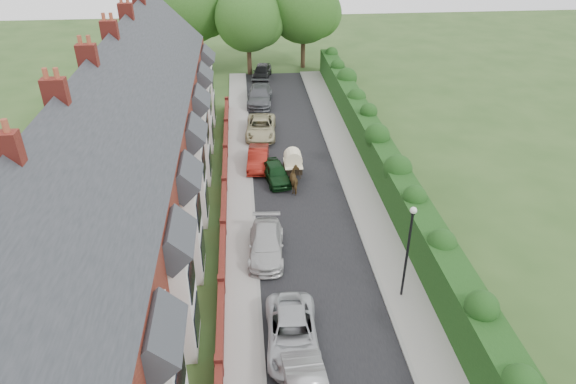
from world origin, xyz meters
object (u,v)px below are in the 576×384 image
object	(u,v)px
car_silver_b	(292,333)
car_green	(276,172)
car_black	(262,71)
horse_cart	(293,161)
car_red	(258,158)
car_grey	(260,95)
car_beige	(261,127)
horse	(296,180)
lamppost	(409,242)
car_white	(266,244)

from	to	relation	value
car_silver_b	car_green	distance (m)	14.76
car_black	horse_cart	xyz separation A→B (m)	(1.08, -21.90, 0.44)
car_red	car_green	bearing A→B (deg)	-57.64
car_silver_b	car_red	size ratio (longest dim) A/B	1.22
car_grey	car_beige	bearing A→B (deg)	-86.71
car_green	car_black	world-z (taller)	car_black
horse	car_black	bearing A→B (deg)	-93.00
car_red	car_beige	xyz separation A→B (m)	(0.45, 5.42, 0.05)
car_silver_b	horse	world-z (taller)	horse
horse_cart	car_green	bearing A→B (deg)	-156.20
car_green	car_silver_b	bearing A→B (deg)	-102.05
horse	horse_cart	distance (m)	1.96
car_beige	car_silver_b	bearing A→B (deg)	-84.71
car_red	car_beige	size ratio (longest dim) A/B	0.79
car_beige	car_grey	distance (m)	7.27
lamppost	car_grey	distance (m)	27.77
car_green	horse_cart	xyz separation A→B (m)	(1.23, 0.54, 0.52)
car_silver_b	car_white	size ratio (longest dim) A/B	1.05
lamppost	car_beige	distance (m)	20.84
car_white	horse	world-z (taller)	horse
lamppost	horse_cart	world-z (taller)	lamppost
lamppost	car_black	xyz separation A→B (m)	(-5.14, 34.60, -2.58)
car_black	horse_cart	world-z (taller)	horse_cart
lamppost	car_white	world-z (taller)	lamppost
car_black	car_silver_b	bearing A→B (deg)	-79.49
lamppost	car_red	xyz separation A→B (m)	(-6.40, 14.38, -2.64)
car_beige	horse_cart	bearing A→B (deg)	-70.62
car_silver_b	horse_cart	distance (m)	15.39
car_beige	horse	size ratio (longest dim) A/B	2.84
car_silver_b	horse	bearing A→B (deg)	85.43
car_black	car_white	bearing A→B (deg)	-81.09
car_grey	horse_cart	distance (m)	14.47
car_silver_b	horse_cart	xyz separation A→B (m)	(1.57, 15.30, 0.48)
car_red	car_black	size ratio (longest dim) A/B	0.95
lamppost	car_black	bearing A→B (deg)	98.46
car_red	horse	xyz separation A→B (m)	(2.34, -3.59, 0.10)
car_black	horse	world-z (taller)	horse
car_white	car_beige	xyz separation A→B (m)	(0.45, 15.82, 0.03)
lamppost	car_white	distance (m)	7.98
car_green	horse_cart	world-z (taller)	horse_cart
horse	car_red	bearing A→B (deg)	-62.51
car_green	horse	size ratio (longest dim) A/B	2.11
car_beige	car_green	bearing A→B (deg)	-80.58
car_white	car_red	bearing A→B (deg)	94.14
car_grey	car_green	bearing A→B (deg)	-83.20
car_beige	horse_cart	world-z (taller)	horse_cart
car_silver_b	car_beige	xyz separation A→B (m)	(-0.32, 22.40, 0.03)
car_beige	car_grey	size ratio (longest dim) A/B	0.93
car_red	car_black	world-z (taller)	car_black
horse_cart	car_beige	bearing A→B (deg)	104.91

